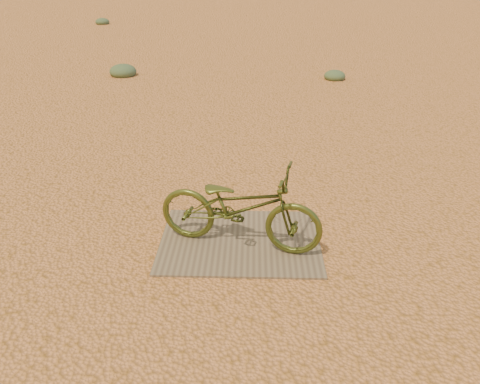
{
  "coord_description": "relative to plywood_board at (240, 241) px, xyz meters",
  "views": [
    {
      "loc": [
        0.03,
        -3.88,
        2.7
      ],
      "look_at": [
        -0.08,
        0.24,
        0.59
      ],
      "focal_mm": 35.0,
      "sensor_mm": 36.0,
      "label": 1
    }
  ],
  "objects": [
    {
      "name": "ground",
      "position": [
        0.08,
        -0.24,
        -0.01
      ],
      "size": [
        120.0,
        120.0,
        0.0
      ],
      "primitive_type": "plane",
      "color": "#E18953",
      "rests_on": "ground"
    },
    {
      "name": "bicycle",
      "position": [
        -0.0,
        -0.08,
        0.45
      ],
      "size": [
        1.75,
        0.96,
        0.87
      ],
      "primitive_type": "imported",
      "rotation": [
        0.0,
        0.0,
        1.33
      ],
      "color": "#424C1B",
      "rests_on": "plywood_board"
    },
    {
      "name": "kale_c",
      "position": [
        -6.3,
        16.55,
        -0.01
      ],
      "size": [
        0.58,
        0.58,
        0.32
      ],
      "primitive_type": "ellipsoid",
      "color": "#4F6542",
      "rests_on": "ground"
    },
    {
      "name": "kale_a",
      "position": [
        -3.09,
        7.36,
        -0.01
      ],
      "size": [
        0.65,
        0.65,
        0.36
      ],
      "primitive_type": "ellipsoid",
      "color": "#4F6542",
      "rests_on": "ground"
    },
    {
      "name": "kale_b",
      "position": [
        2.06,
        7.13,
        -0.01
      ],
      "size": [
        0.5,
        0.5,
        0.28
      ],
      "primitive_type": "ellipsoid",
      "color": "#4F6542",
      "rests_on": "ground"
    },
    {
      "name": "plywood_board",
      "position": [
        0.0,
        0.0,
        0.0
      ],
      "size": [
        1.66,
        1.24,
        0.02
      ],
      "primitive_type": "cube",
      "color": "#706049",
      "rests_on": "ground"
    }
  ]
}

